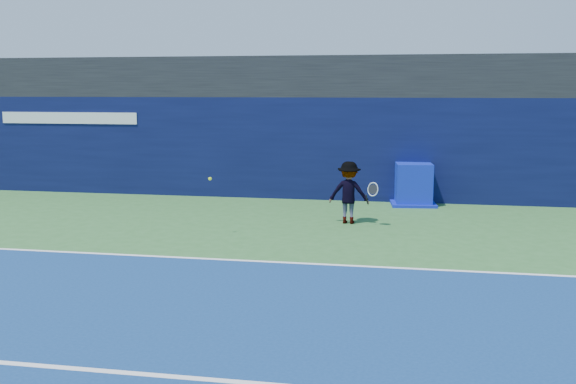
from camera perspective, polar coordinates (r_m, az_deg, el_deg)
name	(u,v)px	position (r m, az deg, el deg)	size (l,w,h in m)	color
ground	(172,314)	(9.70, -10.29, -10.59)	(80.00, 80.00, 0.00)	#31672E
baseline	(227,260)	(12.42, -5.46, -6.01)	(24.00, 0.10, 0.01)	white
service_line	(111,372)	(8.00, -15.45, -15.14)	(24.00, 0.10, 0.01)	white
stadium_band	(298,77)	(20.31, 0.92, 10.16)	(36.00, 3.00, 1.20)	black
back_wall_assembly	(293,147)	(19.40, 0.42, 3.99)	(36.00, 1.03, 3.00)	#090E35
equipment_cart	(413,186)	(18.48, 11.06, 0.56)	(1.35, 1.35, 1.18)	#0C1CA9
tennis_player	(349,193)	(15.65, 5.44, -0.05)	(1.24, 0.70, 1.51)	white
tennis_ball	(210,179)	(14.26, -6.95, 1.18)	(0.07, 0.07, 0.07)	#BEE018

